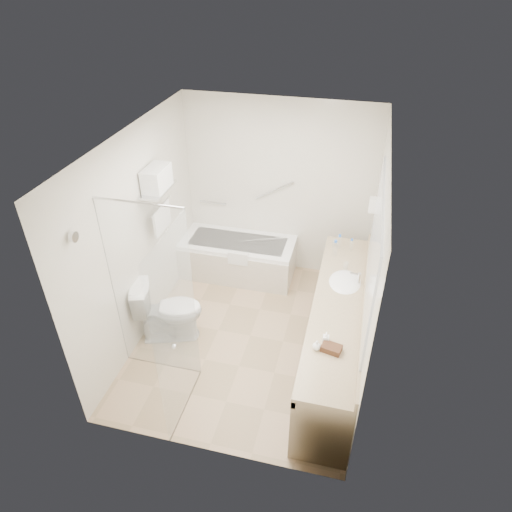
% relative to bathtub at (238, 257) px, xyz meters
% --- Properties ---
extents(floor, '(3.20, 3.20, 0.00)m').
position_rel_bathtub_xyz_m(floor, '(0.50, -1.24, -0.28)').
color(floor, tan).
rests_on(floor, ground).
extents(ceiling, '(2.60, 3.20, 0.10)m').
position_rel_bathtub_xyz_m(ceiling, '(0.50, -1.24, 2.22)').
color(ceiling, white).
rests_on(ceiling, wall_back).
extents(wall_back, '(2.60, 0.10, 2.50)m').
position_rel_bathtub_xyz_m(wall_back, '(0.50, 0.36, 0.97)').
color(wall_back, beige).
rests_on(wall_back, ground).
extents(wall_front, '(2.60, 0.10, 2.50)m').
position_rel_bathtub_xyz_m(wall_front, '(0.50, -2.84, 0.97)').
color(wall_front, beige).
rests_on(wall_front, ground).
extents(wall_left, '(0.10, 3.20, 2.50)m').
position_rel_bathtub_xyz_m(wall_left, '(-0.80, -1.24, 0.97)').
color(wall_left, beige).
rests_on(wall_left, ground).
extents(wall_right, '(0.10, 3.20, 2.50)m').
position_rel_bathtub_xyz_m(wall_right, '(1.80, -1.24, 0.97)').
color(wall_right, beige).
rests_on(wall_right, ground).
extents(bathtub, '(1.60, 0.73, 0.59)m').
position_rel_bathtub_xyz_m(bathtub, '(0.00, 0.00, 0.00)').
color(bathtub, white).
rests_on(bathtub, floor).
extents(grab_bar_short, '(0.40, 0.03, 0.03)m').
position_rel_bathtub_xyz_m(grab_bar_short, '(-0.45, 0.32, 0.67)').
color(grab_bar_short, silver).
rests_on(grab_bar_short, wall_back).
extents(grab_bar_long, '(0.53, 0.03, 0.33)m').
position_rel_bathtub_xyz_m(grab_bar_long, '(0.45, 0.32, 0.97)').
color(grab_bar_long, silver).
rests_on(grab_bar_long, wall_back).
extents(shower_enclosure, '(0.96, 0.91, 2.11)m').
position_rel_bathtub_xyz_m(shower_enclosure, '(-0.13, -2.16, 0.79)').
color(shower_enclosure, silver).
rests_on(shower_enclosure, floor).
extents(towel_shelf, '(0.24, 0.55, 0.81)m').
position_rel_bathtub_xyz_m(towel_shelf, '(-0.67, -0.89, 1.48)').
color(towel_shelf, silver).
rests_on(towel_shelf, wall_left).
extents(vanity_counter, '(0.55, 2.70, 0.95)m').
position_rel_bathtub_xyz_m(vanity_counter, '(1.52, -1.39, 0.36)').
color(vanity_counter, tan).
rests_on(vanity_counter, floor).
extents(sink, '(0.40, 0.52, 0.14)m').
position_rel_bathtub_xyz_m(sink, '(1.55, -0.99, 0.54)').
color(sink, white).
rests_on(sink, vanity_counter).
extents(faucet, '(0.03, 0.03, 0.14)m').
position_rel_bathtub_xyz_m(faucet, '(1.70, -0.99, 0.65)').
color(faucet, silver).
rests_on(faucet, vanity_counter).
extents(mirror, '(0.02, 2.00, 1.20)m').
position_rel_bathtub_xyz_m(mirror, '(1.79, -1.39, 1.27)').
color(mirror, silver).
rests_on(mirror, wall_right).
extents(hairdryer_unit, '(0.08, 0.10, 0.18)m').
position_rel_bathtub_xyz_m(hairdryer_unit, '(1.75, -0.19, 1.17)').
color(hairdryer_unit, white).
rests_on(hairdryer_unit, wall_right).
extents(toilet, '(0.91, 0.68, 0.79)m').
position_rel_bathtub_xyz_m(toilet, '(-0.45, -1.46, 0.12)').
color(toilet, white).
rests_on(toilet, floor).
extents(amenity_basket, '(0.21, 0.16, 0.06)m').
position_rel_bathtub_xyz_m(amenity_basket, '(1.52, -2.10, 0.61)').
color(amenity_basket, '#4F301C').
rests_on(amenity_basket, vanity_counter).
extents(soap_bottle_a, '(0.06, 0.13, 0.06)m').
position_rel_bathtub_xyz_m(soap_bottle_a, '(1.45, -2.01, 0.60)').
color(soap_bottle_a, white).
rests_on(soap_bottle_a, vanity_counter).
extents(soap_bottle_b, '(0.12, 0.13, 0.08)m').
position_rel_bathtub_xyz_m(soap_bottle_b, '(1.38, -2.11, 0.62)').
color(soap_bottle_b, white).
rests_on(soap_bottle_b, vanity_counter).
extents(water_bottle_left, '(0.05, 0.05, 0.17)m').
position_rel_bathtub_xyz_m(water_bottle_left, '(1.57, -0.32, 0.65)').
color(water_bottle_left, silver).
rests_on(water_bottle_left, vanity_counter).
extents(water_bottle_mid, '(0.06, 0.06, 0.19)m').
position_rel_bathtub_xyz_m(water_bottle_mid, '(1.42, -0.30, 0.66)').
color(water_bottle_mid, silver).
rests_on(water_bottle_mid, vanity_counter).
extents(water_bottle_right, '(0.07, 0.07, 0.22)m').
position_rel_bathtub_xyz_m(water_bottle_right, '(1.38, -0.48, 0.67)').
color(water_bottle_right, silver).
rests_on(water_bottle_right, vanity_counter).
extents(drinking_glass_near, '(0.09, 0.09, 0.08)m').
position_rel_bathtub_xyz_m(drinking_glass_near, '(1.36, -0.25, 0.62)').
color(drinking_glass_near, silver).
rests_on(drinking_glass_near, vanity_counter).
extents(drinking_glass_far, '(0.08, 0.08, 0.08)m').
position_rel_bathtub_xyz_m(drinking_glass_far, '(1.54, -0.72, 0.61)').
color(drinking_glass_far, silver).
rests_on(drinking_glass_far, vanity_counter).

